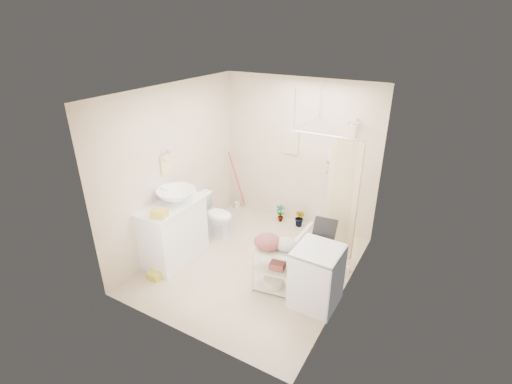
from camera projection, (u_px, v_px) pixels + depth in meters
floor at (253, 264)px, 5.70m from camera, size 3.20×3.20×0.00m
ceiling at (252, 92)px, 4.60m from camera, size 2.80×3.20×0.04m
wall_back at (299, 154)px, 6.41m from camera, size 2.80×0.04×2.60m
wall_front at (176, 241)px, 3.89m from camera, size 2.80×0.04×2.60m
wall_left at (175, 169)px, 5.78m from camera, size 0.04×3.20×2.60m
wall_right at (351, 210)px, 4.52m from camera, size 0.04×3.20×2.60m
vanity at (173, 231)px, 5.68m from camera, size 0.61×1.08×0.95m
sink at (176, 196)px, 5.49m from camera, size 0.64×0.64×0.20m
counter_basket at (159, 213)px, 5.08m from camera, size 0.23×0.19×0.11m
floor_basket at (154, 274)px, 5.35m from camera, size 0.27×0.21×0.14m
toilet at (215, 215)px, 6.41m from camera, size 0.71×0.43×0.70m
mop at (236, 180)px, 7.18m from camera, size 0.14×0.14×1.18m
potted_plant_a at (280, 213)px, 6.85m from camera, size 0.19×0.13×0.33m
potted_plant_b at (300, 218)px, 6.67m from camera, size 0.24×0.21×0.35m
hanging_towel at (291, 142)px, 6.38m from camera, size 0.28×0.03×0.42m
towel_ring at (166, 163)px, 5.54m from camera, size 0.04×0.22×0.34m
tp_holder at (182, 201)px, 6.05m from camera, size 0.08×0.12×0.14m
shower at (334, 189)px, 5.70m from camera, size 1.10×1.10×2.10m
shampoo_bottle_a at (331, 153)px, 6.02m from camera, size 0.11×0.11×0.25m
shampoo_bottle_b at (339, 157)px, 5.97m from camera, size 0.10×0.10×0.18m
washing_machine at (317, 277)px, 4.76m from camera, size 0.58×0.60×0.83m
laundry_rack at (274, 265)px, 5.03m from camera, size 0.61×0.42×0.78m
ironing_board at (319, 255)px, 4.99m from camera, size 0.32×0.19×1.08m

